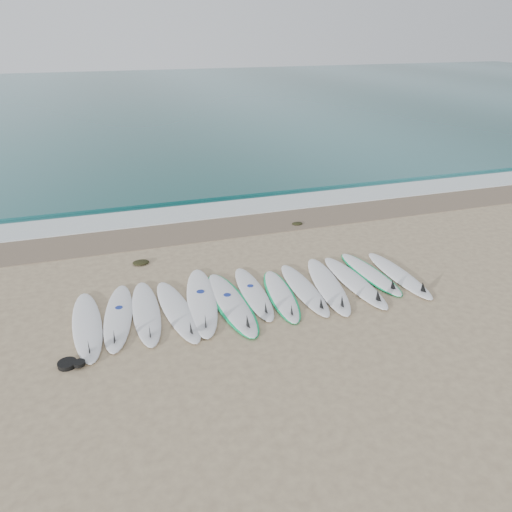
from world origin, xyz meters
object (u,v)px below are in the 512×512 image
object	(u,v)px
surfboard_12	(400,275)
leash_coil	(70,364)
surfboard_6	(254,294)
surfboard_0	(87,326)

from	to	relation	value
surfboard_12	leash_coil	size ratio (longest dim) A/B	5.43
surfboard_6	surfboard_12	distance (m)	3.43
surfboard_6	surfboard_12	xyz separation A→B (m)	(3.43, -0.24, 0.00)
surfboard_0	leash_coil	bearing A→B (deg)	-106.96
surfboard_6	leash_coil	xyz separation A→B (m)	(-3.70, -1.33, -0.01)
surfboard_0	surfboard_12	bearing A→B (deg)	-1.85
surfboard_6	surfboard_12	size ratio (longest dim) A/B	0.99
surfboard_0	surfboard_6	bearing A→B (deg)	2.04
surfboard_12	surfboard_6	bearing A→B (deg)	175.77
surfboard_0	leash_coil	distance (m)	1.14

